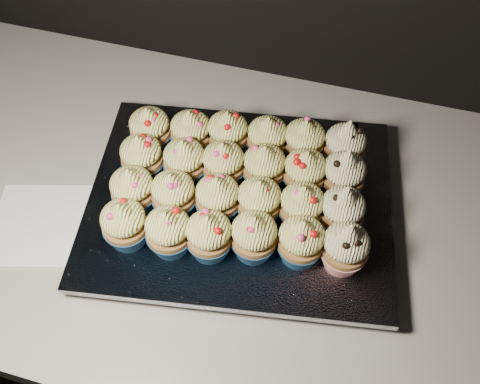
{
  "coord_description": "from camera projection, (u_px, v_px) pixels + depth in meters",
  "views": [
    {
      "loc": [
        0.3,
        1.26,
        1.58
      ],
      "look_at": [
        0.18,
        1.69,
        0.95
      ],
      "focal_mm": 40.0,
      "sensor_mm": 36.0,
      "label": 1
    }
  ],
  "objects": [
    {
      "name": "foil_lining",
      "position": [
        240.0,
        201.0,
        0.79
      ],
      "size": [
        0.49,
        0.41,
        0.01
      ],
      "primitive_type": "cube",
      "rotation": [
        0.0,
        0.0,
        0.16
      ],
      "color": "silver",
      "rests_on": "baking_tray"
    },
    {
      "name": "cupcake_19",
      "position": [
        191.0,
        133.0,
        0.81
      ],
      "size": [
        0.06,
        0.06,
        0.08
      ],
      "color": "navy",
      "rests_on": "foil_lining"
    },
    {
      "name": "cupcake_18",
      "position": [
        150.0,
        130.0,
        0.81
      ],
      "size": [
        0.06,
        0.06,
        0.08
      ],
      "color": "navy",
      "rests_on": "foil_lining"
    },
    {
      "name": "cupcake_22",
      "position": [
        304.0,
        142.0,
        0.8
      ],
      "size": [
        0.06,
        0.06,
        0.08
      ],
      "color": "navy",
      "rests_on": "foil_lining"
    },
    {
      "name": "cupcake_2",
      "position": [
        209.0,
        235.0,
        0.7
      ],
      "size": [
        0.06,
        0.06,
        0.08
      ],
      "color": "navy",
      "rests_on": "foil_lining"
    },
    {
      "name": "cupcake_11",
      "position": [
        342.0,
        210.0,
        0.72
      ],
      "size": [
        0.06,
        0.06,
        0.1
      ],
      "color": "red",
      "rests_on": "foil_lining"
    },
    {
      "name": "cupcake_7",
      "position": [
        174.0,
        194.0,
        0.74
      ],
      "size": [
        0.06,
        0.06,
        0.08
      ],
      "color": "navy",
      "rests_on": "foil_lining"
    },
    {
      "name": "cabinet",
      "position": [
        164.0,
        303.0,
        1.23
      ],
      "size": [
        2.4,
        0.6,
        0.86
      ],
      "primitive_type": "cube",
      "color": "black",
      "rests_on": "ground"
    },
    {
      "name": "cupcake_23",
      "position": [
        345.0,
        146.0,
        0.79
      ],
      "size": [
        0.06,
        0.06,
        0.1
      ],
      "color": "red",
      "rests_on": "foil_lining"
    },
    {
      "name": "cupcake_13",
      "position": [
        185.0,
        162.0,
        0.77
      ],
      "size": [
        0.06,
        0.06,
        0.08
      ],
      "color": "navy",
      "rests_on": "foil_lining"
    },
    {
      "name": "cupcake_9",
      "position": [
        259.0,
        201.0,
        0.73
      ],
      "size": [
        0.06,
        0.06,
        0.08
      ],
      "color": "navy",
      "rests_on": "foil_lining"
    },
    {
      "name": "cupcake_15",
      "position": [
        264.0,
        167.0,
        0.77
      ],
      "size": [
        0.06,
        0.06,
        0.08
      ],
      "color": "navy",
      "rests_on": "foil_lining"
    },
    {
      "name": "cupcake_21",
      "position": [
        267.0,
        139.0,
        0.8
      ],
      "size": [
        0.06,
        0.06,
        0.08
      ],
      "color": "navy",
      "rests_on": "foil_lining"
    },
    {
      "name": "cupcake_14",
      "position": [
        223.0,
        164.0,
        0.77
      ],
      "size": [
        0.06,
        0.06,
        0.08
      ],
      "color": "navy",
      "rests_on": "foil_lining"
    },
    {
      "name": "napkin",
      "position": [
        41.0,
        225.0,
        0.79
      ],
      "size": [
        0.17,
        0.17,
        0.0
      ],
      "primitive_type": "cube",
      "rotation": [
        0.0,
        0.0,
        0.26
      ],
      "color": "white",
      "rests_on": "worktop"
    },
    {
      "name": "cupcake_4",
      "position": [
        301.0,
        241.0,
        0.7
      ],
      "size": [
        0.06,
        0.06,
        0.08
      ],
      "color": "navy",
      "rests_on": "foil_lining"
    },
    {
      "name": "cupcake_0",
      "position": [
        125.0,
        224.0,
        0.71
      ],
      "size": [
        0.06,
        0.06,
        0.08
      ],
      "color": "navy",
      "rests_on": "foil_lining"
    },
    {
      "name": "cupcake_5",
      "position": [
        345.0,
        247.0,
        0.69
      ],
      "size": [
        0.06,
        0.06,
        0.1
      ],
      "color": "red",
      "rests_on": "foil_lining"
    },
    {
      "name": "worktop",
      "position": [
        131.0,
        189.0,
        0.86
      ],
      "size": [
        2.44,
        0.64,
        0.04
      ],
      "primitive_type": "cube",
      "color": "beige",
      "rests_on": "cabinet"
    },
    {
      "name": "cupcake_20",
      "position": [
        228.0,
        134.0,
        0.81
      ],
      "size": [
        0.06,
        0.06,
        0.08
      ],
      "color": "navy",
      "rests_on": "foil_lining"
    },
    {
      "name": "cupcake_12",
      "position": [
        142.0,
        157.0,
        0.78
      ],
      "size": [
        0.06,
        0.06,
        0.08
      ],
      "color": "navy",
      "rests_on": "foil_lining"
    },
    {
      "name": "baking_tray",
      "position": [
        240.0,
        207.0,
        0.8
      ],
      "size": [
        0.45,
        0.37,
        0.02
      ],
      "primitive_type": "cube",
      "rotation": [
        0.0,
        0.0,
        0.16
      ],
      "color": "black",
      "rests_on": "worktop"
    },
    {
      "name": "cupcake_8",
      "position": [
        218.0,
        198.0,
        0.74
      ],
      "size": [
        0.06,
        0.06,
        0.08
      ],
      "color": "navy",
      "rests_on": "foil_lining"
    },
    {
      "name": "cupcake_6",
      "position": [
        133.0,
        190.0,
        0.74
      ],
      "size": [
        0.06,
        0.06,
        0.08
      ],
      "color": "navy",
      "rests_on": "foil_lining"
    },
    {
      "name": "cupcake_1",
      "position": [
        169.0,
        231.0,
        0.71
      ],
      "size": [
        0.06,
        0.06,
        0.08
      ],
      "color": "navy",
      "rests_on": "foil_lining"
    },
    {
      "name": "cupcake_3",
      "position": [
        254.0,
        236.0,
        0.7
      ],
      "size": [
        0.06,
        0.06,
        0.08
      ],
      "color": "navy",
      "rests_on": "foil_lining"
    },
    {
      "name": "cupcake_10",
      "position": [
        302.0,
        207.0,
        0.73
      ],
      "size": [
        0.06,
        0.06,
        0.08
      ],
      "color": "navy",
      "rests_on": "foil_lining"
    },
    {
      "name": "cupcake_16",
      "position": [
        305.0,
        172.0,
        0.76
      ],
      "size": [
        0.06,
        0.06,
        0.08
      ],
      "color": "navy",
      "rests_on": "foil_lining"
    },
    {
      "name": "cupcake_17",
      "position": [
        344.0,
        174.0,
        0.76
      ],
      "size": [
        0.06,
        0.06,
        0.1
      ],
      "color": "red",
      "rests_on": "foil_lining"
    }
  ]
}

